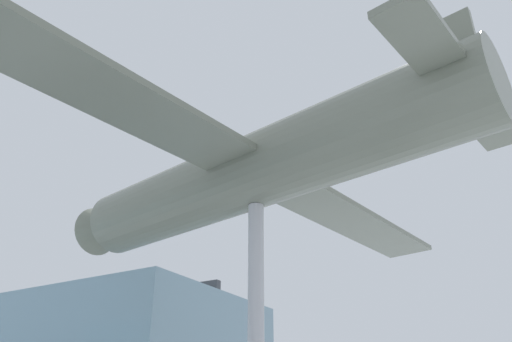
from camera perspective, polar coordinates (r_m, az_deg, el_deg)
The scene contains 2 objects.
support_pylon_central at distance 13.09m, azimuth 0.00°, elevation -18.75°, with size 0.43×0.43×7.23m.
suspended_airplane at distance 14.67m, azimuth -0.90°, elevation -0.31°, with size 20.59×15.32×3.22m.
Camera 1 is at (-11.29, -6.39, 1.86)m, focal length 35.00 mm.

